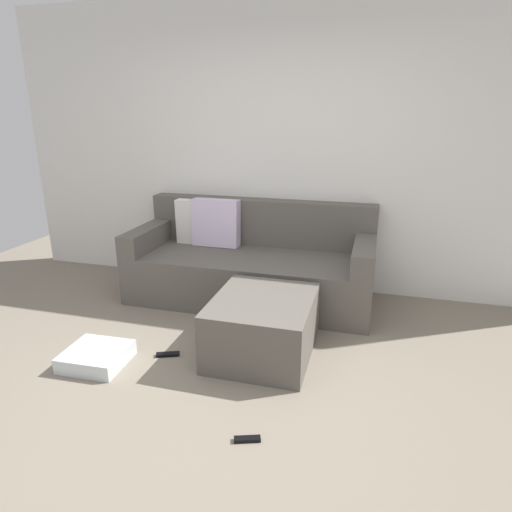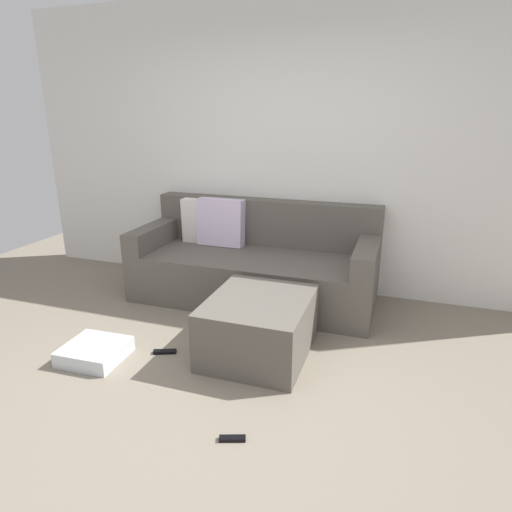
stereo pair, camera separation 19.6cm
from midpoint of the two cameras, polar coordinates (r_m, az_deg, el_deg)
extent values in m
plane|color=slate|center=(2.86, -8.86, -19.27)|extent=(7.41, 7.41, 0.00)
cube|color=silver|center=(4.40, 2.39, 13.63)|extent=(5.70, 0.10, 2.76)
cube|color=#59544C|center=(4.21, -2.03, -2.72)|extent=(2.26, 0.94, 0.45)
cube|color=#59544C|center=(4.42, -0.64, 4.43)|extent=(2.26, 0.19, 0.45)
cube|color=#59544C|center=(4.52, -14.74, 2.54)|extent=(0.19, 0.94, 0.21)
cube|color=#59544C|center=(3.93, 12.50, 0.38)|extent=(0.19, 0.94, 0.21)
cube|color=white|center=(4.48, -8.75, 4.34)|extent=(0.45, 0.13, 0.45)
cube|color=silver|center=(4.39, -6.47, 4.29)|extent=(0.47, 0.17, 0.47)
cube|color=#59544C|center=(3.30, -0.84, -9.08)|extent=(0.72, 0.84, 0.44)
cube|color=silver|center=(3.47, -21.52, -12.03)|extent=(0.44, 0.42, 0.11)
cube|color=black|center=(2.63, -3.46, -22.63)|extent=(0.15, 0.09, 0.02)
cube|color=black|center=(3.44, -12.99, -12.33)|extent=(0.18, 0.11, 0.02)
camera|label=1|loc=(0.10, -91.56, -0.51)|focal=30.90mm
camera|label=2|loc=(0.10, 88.44, 0.51)|focal=30.90mm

